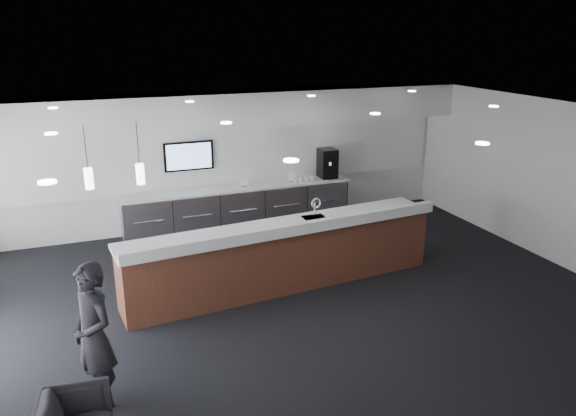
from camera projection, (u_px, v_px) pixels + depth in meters
name	position (u px, v px, depth m)	size (l,w,h in m)	color
ground	(303.00, 298.00, 9.25)	(10.00, 10.00, 0.00)	black
ceiling	(304.00, 116.00, 8.32)	(10.00, 8.00, 0.02)	black
back_wall	(233.00, 158.00, 12.33)	(10.00, 0.02, 3.00)	silver
right_wall	(549.00, 181.00, 10.51)	(0.02, 8.00, 3.00)	silver
soffit_bulkhead	(238.00, 108.00, 11.58)	(10.00, 0.90, 0.70)	white
alcove_panel	(234.00, 154.00, 12.28)	(9.80, 0.06, 1.40)	white
back_credenza	(239.00, 207.00, 12.33)	(5.06, 0.66, 0.95)	#999BA1
wall_tv	(189.00, 156.00, 11.86)	(1.05, 0.08, 0.62)	black
pendant_left	(137.00, 167.00, 8.44)	(0.12, 0.12, 0.30)	#FFEAC6
pendant_right	(87.00, 171.00, 8.20)	(0.12, 0.12, 0.30)	#FFEAC6
ceiling_can_lights	(304.00, 118.00, 8.33)	(7.00, 5.00, 0.02)	white
service_counter	(283.00, 255.00, 9.51)	(5.59, 1.39, 1.49)	#56291C
coffee_machine	(327.00, 163.00, 12.83)	(0.40, 0.51, 0.66)	black
info_sign_left	(245.00, 182.00, 12.13)	(0.15, 0.02, 0.21)	white
info_sign_right	(292.00, 177.00, 12.52)	(0.17, 0.02, 0.23)	white
lounge_guest	(94.00, 336.00, 6.42)	(0.65, 0.43, 1.78)	black
cup_0	(312.00, 178.00, 12.65)	(0.11, 0.11, 0.10)	white
cup_1	(306.00, 179.00, 12.60)	(0.11, 0.11, 0.10)	white
cup_2	(301.00, 179.00, 12.55)	(0.11, 0.11, 0.10)	white
cup_3	(295.00, 180.00, 12.50)	(0.11, 0.11, 0.10)	white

